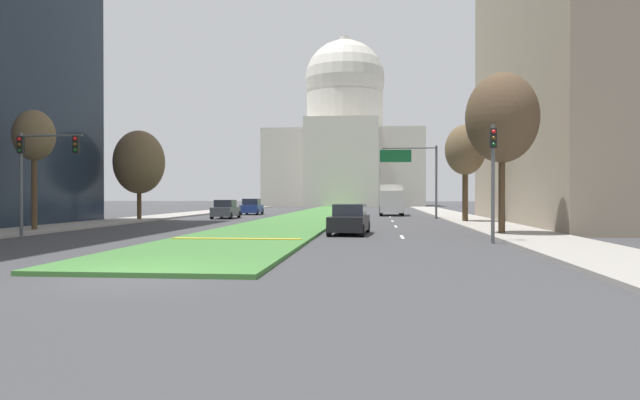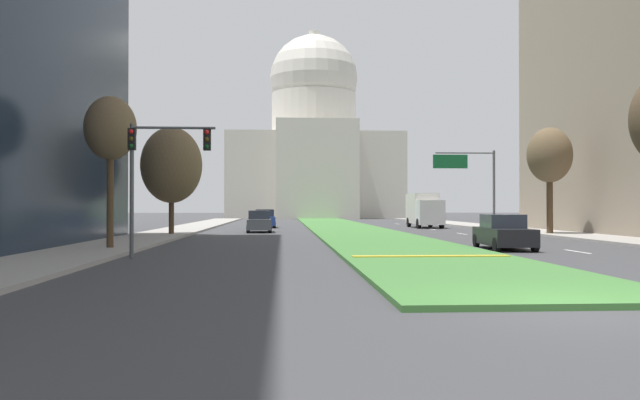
# 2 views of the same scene
# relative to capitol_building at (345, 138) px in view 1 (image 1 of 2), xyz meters

# --- Properties ---
(ground_plane) EXTENTS (260.00, 260.00, 0.00)m
(ground_plane) POSITION_rel_capitol_building_xyz_m (0.00, -48.56, -13.23)
(ground_plane) COLOR #3D3D3F
(grass_median) EXTENTS (6.50, 88.58, 0.14)m
(grass_median) POSITION_rel_capitol_building_xyz_m (0.00, -53.48, -13.16)
(grass_median) COLOR #427A38
(grass_median) RESTS_ON ground_plane
(median_curb_nose) EXTENTS (5.85, 0.50, 0.04)m
(median_curb_nose) POSITION_rel_capitol_building_xyz_m (0.00, -86.64, -13.07)
(median_curb_nose) COLOR gold
(median_curb_nose) RESTS_ON grass_median
(lane_dashes_right) EXTENTS (0.16, 45.70, 0.01)m
(lane_dashes_right) POSITION_rel_capitol_building_xyz_m (7.53, -63.19, -13.23)
(lane_dashes_right) COLOR silver
(lane_dashes_right) RESTS_ON ground_plane
(sidewalk_left) EXTENTS (4.00, 88.58, 0.15)m
(sidewalk_left) POSITION_rel_capitol_building_xyz_m (-13.81, -58.40, -13.15)
(sidewalk_left) COLOR #9E9991
(sidewalk_left) RESTS_ON ground_plane
(sidewalk_right) EXTENTS (4.00, 88.58, 0.15)m
(sidewalk_right) POSITION_rel_capitol_building_xyz_m (13.81, -58.40, -13.15)
(sidewalk_right) COLOR #9E9991
(sidewalk_right) RESTS_ON ground_plane
(midrise_block_right) EXTENTS (12.53, 27.56, 21.55)m
(midrise_block_right) POSITION_rel_capitol_building_xyz_m (22.07, -68.50, -2.45)
(midrise_block_right) COLOR gray
(midrise_block_right) RESTS_ON ground_plane
(capitol_building) EXTENTS (30.00, 22.27, 33.21)m
(capitol_building) POSITION_rel_capitol_building_xyz_m (0.00, 0.00, 0.00)
(capitol_building) COLOR beige
(capitol_building) RESTS_ON ground_plane
(traffic_light_near_left) EXTENTS (3.34, 0.35, 5.20)m
(traffic_light_near_left) POSITION_rel_capitol_building_xyz_m (-10.46, -85.06, -9.43)
(traffic_light_near_left) COLOR #515456
(traffic_light_near_left) RESTS_ON ground_plane
(traffic_light_near_right) EXTENTS (0.28, 0.35, 5.20)m
(traffic_light_near_right) POSITION_rel_capitol_building_xyz_m (11.31, -86.20, -9.92)
(traffic_light_near_right) COLOR #515456
(traffic_light_near_right) RESTS_ON ground_plane
(overhead_guide_sign) EXTENTS (5.09, 0.20, 6.50)m
(overhead_guide_sign) POSITION_rel_capitol_building_xyz_m (9.69, -60.39, -8.61)
(overhead_guide_sign) COLOR #515456
(overhead_guide_sign) RESTS_ON ground_plane
(street_tree_left_near) EXTENTS (2.31, 2.31, 7.00)m
(street_tree_left_near) POSITION_rel_capitol_building_xyz_m (-13.28, -80.81, -7.77)
(street_tree_left_near) COLOR #4C3823
(street_tree_left_near) RESTS_ON ground_plane
(street_tree_right_near) EXTENTS (3.72, 3.72, 8.44)m
(street_tree_right_near) POSITION_rel_capitol_building_xyz_m (12.69, -81.46, -7.15)
(street_tree_right_near) COLOR #4C3823
(street_tree_right_near) RESTS_ON ground_plane
(street_tree_left_mid) EXTENTS (4.12, 4.12, 7.37)m
(street_tree_left_mid) POSITION_rel_capitol_building_xyz_m (-13.03, -66.87, -8.44)
(street_tree_left_mid) COLOR #4C3823
(street_tree_left_mid) RESTS_ON ground_plane
(street_tree_right_mid) EXTENTS (3.04, 3.04, 7.46)m
(street_tree_right_mid) POSITION_rel_capitol_building_xyz_m (12.93, -67.59, -7.75)
(street_tree_right_mid) COLOR #4C3823
(street_tree_right_mid) RESTS_ON ground_plane
(sedan_lead_stopped) EXTENTS (2.18, 4.60, 1.63)m
(sedan_lead_stopped) POSITION_rel_capitol_building_xyz_m (4.79, -81.00, -12.46)
(sedan_lead_stopped) COLOR black
(sedan_lead_stopped) RESTS_ON ground_plane
(sedan_midblock) EXTENTS (2.03, 4.56, 1.68)m
(sedan_midblock) POSITION_rel_capitol_building_xyz_m (-7.32, -61.28, -12.44)
(sedan_midblock) COLOR #4C5156
(sedan_midblock) RESTS_ON ground_plane
(sedan_distant) EXTENTS (2.11, 4.30, 1.72)m
(sedan_distant) POSITION_rel_capitol_building_xyz_m (-7.19, -51.09, -12.43)
(sedan_distant) COLOR navy
(sedan_distant) RESTS_ON ground_plane
(box_truck_delivery) EXTENTS (2.40, 6.40, 3.20)m
(box_truck_delivery) POSITION_rel_capitol_building_xyz_m (7.74, -51.98, -11.55)
(box_truck_delivery) COLOR silver
(box_truck_delivery) RESTS_ON ground_plane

